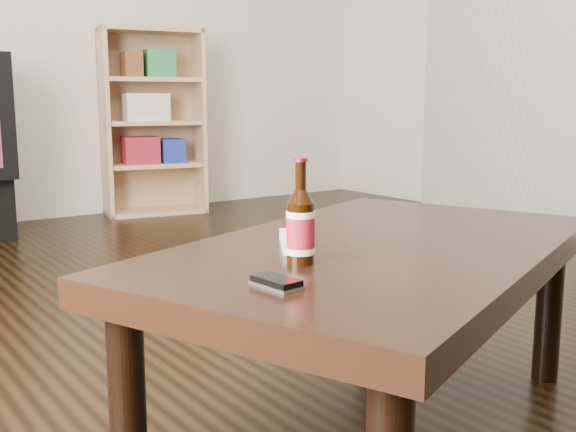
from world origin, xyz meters
TOP-DOWN VIEW (x-y plane):
  - floor at (0.00, 0.00)m, footprint 5.00×6.00m
  - wall_back at (0.00, 3.01)m, footprint 5.00×0.02m
  - chimney_breast at (2.35, 1.20)m, footprint 0.30×1.20m
  - bookshelf at (0.64, 2.81)m, footprint 0.71×0.43m
  - coffee_table at (-0.28, -0.34)m, footprint 1.36×1.07m
  - beer_bottle at (-0.54, -0.40)m, footprint 0.06×0.06m
  - phone at (-0.68, -0.51)m, footprint 0.06×0.10m
  - remote at (-0.46, -0.27)m, footprint 0.15×0.19m

SIDE VIEW (x-z plane):
  - floor at x=0.00m, z-range -0.01..0.00m
  - coffee_table at x=-0.28m, z-range 0.16..0.61m
  - phone at x=-0.68m, z-range 0.45..0.46m
  - remote at x=-0.46m, z-range 0.45..0.47m
  - beer_bottle at x=-0.54m, z-range 0.42..0.62m
  - bookshelf at x=0.64m, z-range 0.02..1.25m
  - wall_back at x=0.00m, z-range 0.00..2.70m
  - chimney_breast at x=2.35m, z-range 0.00..2.70m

